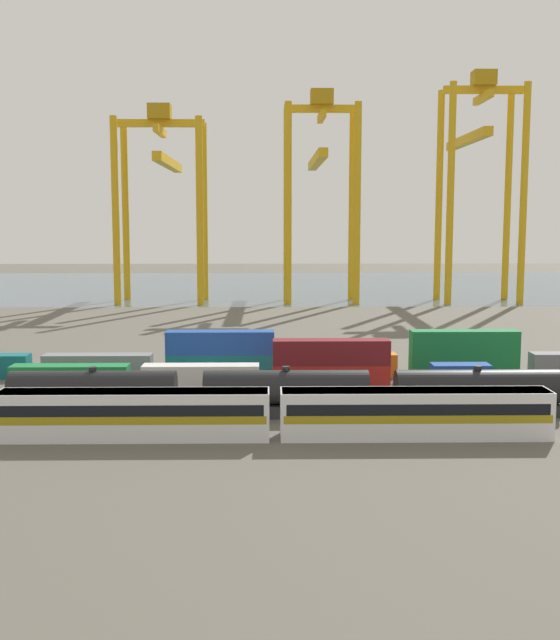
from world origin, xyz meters
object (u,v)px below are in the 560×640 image
object	(u,v)px
shipping_container_8	(98,366)
gantry_crane_east	(478,165)
passenger_train	(134,413)
gantry_crane_west	(163,182)
freight_tank_row	(382,392)
gantry_crane_central	(320,176)
shipping_container_6	(460,376)
shipping_container_4	(331,377)
shipping_container_11	(342,365)

from	to	relation	value
shipping_container_8	gantry_crane_east	world-z (taller)	gantry_crane_east
passenger_train	shipping_container_8	bearing A→B (deg)	108.21
gantry_crane_east	gantry_crane_west	bearing A→B (deg)	179.20
passenger_train	gantry_crane_east	world-z (taller)	gantry_crane_east
freight_tank_row	shipping_container_8	size ratio (longest dim) A/B	5.47
passenger_train	freight_tank_row	xyz separation A→B (m)	(20.94, 7.20, 0.01)
gantry_crane_central	gantry_crane_east	xyz separation A→B (m)	(34.52, -1.23, 2.43)
passenger_train	shipping_container_6	bearing A→B (deg)	31.14
gantry_crane_central	gantry_crane_east	bearing A→B (deg)	-2.04
passenger_train	gantry_crane_central	size ratio (longest dim) A/B	1.47
gantry_crane_central	gantry_crane_east	size ratio (longest dim) A/B	0.92
shipping_container_4	gantry_crane_west	xyz separation A→B (m)	(-29.46, 93.87, 24.93)
shipping_container_4	passenger_train	bearing A→B (deg)	-132.89
freight_tank_row	shipping_container_4	world-z (taller)	freight_tank_row
shipping_container_6	gantry_crane_west	xyz separation A→B (m)	(-43.00, 93.87, 24.93)
gantry_crane_central	shipping_container_11	bearing A→B (deg)	-92.11
freight_tank_row	shipping_container_8	distance (m)	34.44
shipping_container_8	shipping_container_11	size ratio (longest dim) A/B	1.00
passenger_train	shipping_container_4	world-z (taller)	passenger_train
freight_tank_row	gantry_crane_west	bearing A→B (deg)	107.44
passenger_train	shipping_container_8	world-z (taller)	passenger_train
shipping_container_6	gantry_crane_east	xyz separation A→B (m)	(26.03, 92.90, 28.59)
gantry_crane_central	freight_tank_row	bearing A→B (deg)	-90.78
freight_tank_row	shipping_container_11	bearing A→B (deg)	95.64
shipping_container_11	shipping_container_8	bearing A→B (deg)	180.00
shipping_container_11	freight_tank_row	bearing A→B (deg)	-84.36
shipping_container_6	gantry_crane_central	xyz separation A→B (m)	(-8.48, 94.13, 26.16)
shipping_container_4	shipping_container_6	distance (m)	13.54
shipping_container_6	gantry_crane_central	distance (m)	98.07
shipping_container_4	shipping_container_6	world-z (taller)	same
shipping_container_4	shipping_container_8	world-z (taller)	same
shipping_container_11	gantry_crane_central	xyz separation A→B (m)	(3.23, 87.45, 26.16)
shipping_container_8	gantry_crane_east	distance (m)	111.82
shipping_container_8	gantry_crane_east	xyz separation A→B (m)	(65.22, 86.22, 28.59)
freight_tank_row	gantry_crane_central	distance (m)	108.57
gantry_crane_west	passenger_train	bearing A→B (deg)	-83.84
shipping_container_11	gantry_crane_west	world-z (taller)	gantry_crane_west
shipping_container_6	shipping_container_4	bearing A→B (deg)	180.00
freight_tank_row	gantry_crane_west	world-z (taller)	gantry_crane_west
passenger_train	gantry_crane_central	world-z (taller)	gantry_crane_central
shipping_container_8	gantry_crane_west	distance (m)	90.76
shipping_container_8	shipping_container_11	distance (m)	27.48
passenger_train	shipping_container_11	bearing A→B (deg)	52.91
shipping_container_6	shipping_container_11	size ratio (longest dim) A/B	0.50
gantry_crane_west	gantry_crane_central	distance (m)	34.54
freight_tank_row	shipping_container_6	world-z (taller)	freight_tank_row
freight_tank_row	shipping_container_6	bearing A→B (deg)	49.09
shipping_container_11	gantry_crane_central	world-z (taller)	gantry_crane_central
shipping_container_4	gantry_crane_central	xyz separation A→B (m)	(5.06, 94.13, 26.16)
shipping_container_4	gantry_crane_west	size ratio (longest dim) A/B	0.29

